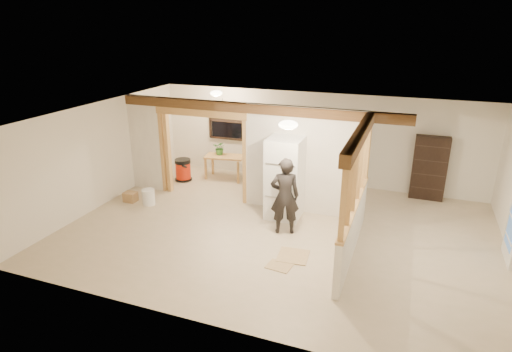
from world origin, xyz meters
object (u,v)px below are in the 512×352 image
at_px(refrigerator, 285,178).
at_px(work_table, 225,167).
at_px(shop_vac, 183,170).
at_px(bookshelf, 429,168).
at_px(woman, 285,196).

bearing_deg(refrigerator, work_table, 142.15).
bearing_deg(shop_vac, bookshelf, 8.87).
bearing_deg(woman, refrigerator, -93.64).
xyz_separation_m(refrigerator, woman, (0.24, -0.77, -0.10)).
xyz_separation_m(woman, bookshelf, (2.84, 3.05, -0.02)).
relative_size(woman, shop_vac, 2.65).
height_order(refrigerator, bookshelf, refrigerator).
bearing_deg(refrigerator, shop_vac, 159.35).
relative_size(refrigerator, woman, 1.12).
bearing_deg(shop_vac, work_table, 26.24).
relative_size(refrigerator, shop_vac, 2.96).
height_order(woman, bookshelf, woman).
xyz_separation_m(woman, work_table, (-2.55, 2.56, -0.49)).
bearing_deg(shop_vac, woman, -29.47).
bearing_deg(woman, bookshelf, -153.83).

